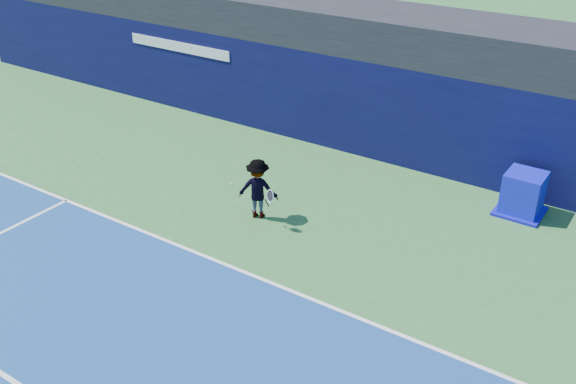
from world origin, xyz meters
The scene contains 7 objects.
ground centered at (0.00, 0.00, 0.00)m, with size 80.00×80.00×0.00m, color #306C30.
baseline centered at (0.00, 3.00, 0.01)m, with size 24.00×0.10×0.01m, color white.
stadium_band centered at (0.00, 11.50, 3.60)m, with size 36.00×3.00×1.20m, color black.
back_wall_assembly centered at (0.00, 10.50, 1.50)m, with size 36.00×1.03×3.00m.
equipment_cart centered at (5.46, 9.19, 0.52)m, with size 1.20×1.20×1.14m.
tennis_player centered at (-0.15, 5.23, 0.80)m, with size 1.33×0.95×1.61m.
tennis_ball centered at (-0.95, 5.17, 0.74)m, with size 0.07×0.07×0.07m.
Camera 1 is at (8.49, -6.38, 8.41)m, focal length 40.00 mm.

